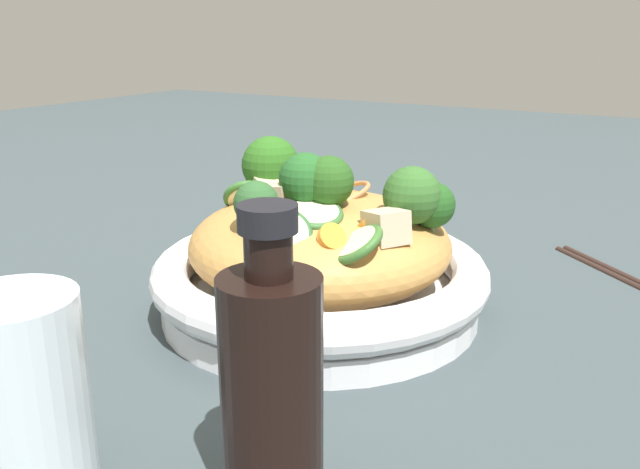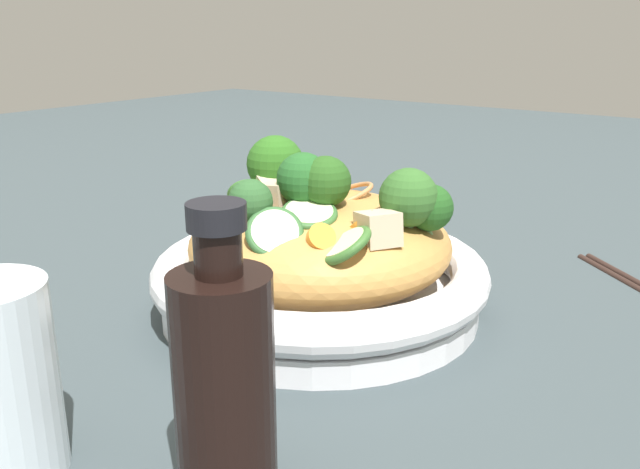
# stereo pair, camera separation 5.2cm
# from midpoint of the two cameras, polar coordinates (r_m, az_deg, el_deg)

# --- Properties ---
(ground_plane) EXTENTS (3.00, 3.00, 0.00)m
(ground_plane) POSITION_cam_midpoint_polar(r_m,az_deg,el_deg) (0.59, -2.56, -6.51)
(ground_plane) COLOR #364044
(serving_bowl) EXTENTS (0.28, 0.28, 0.05)m
(serving_bowl) POSITION_cam_midpoint_polar(r_m,az_deg,el_deg) (0.58, -2.60, -4.04)
(serving_bowl) COLOR white
(serving_bowl) RESTS_ON ground_plane
(noodle_heap) EXTENTS (0.22, 0.22, 0.09)m
(noodle_heap) POSITION_cam_midpoint_polar(r_m,az_deg,el_deg) (0.57, -2.64, -0.80)
(noodle_heap) COLOR #B78341
(noodle_heap) RESTS_ON serving_bowl
(broccoli_florets) EXTENTS (0.20, 0.14, 0.07)m
(broccoli_florets) POSITION_cam_midpoint_polar(r_m,az_deg,el_deg) (0.54, -1.57, 4.09)
(broccoli_florets) COLOR #9FBE75
(broccoli_florets) RESTS_ON serving_bowl
(carrot_coins) EXTENTS (0.10, 0.13, 0.03)m
(carrot_coins) POSITION_cam_midpoint_polar(r_m,az_deg,el_deg) (0.53, -2.88, 1.84)
(carrot_coins) COLOR orange
(carrot_coins) RESTS_ON serving_bowl
(zucchini_slices) EXTENTS (0.18, 0.12, 0.04)m
(zucchini_slices) POSITION_cam_midpoint_polar(r_m,az_deg,el_deg) (0.51, -4.72, 1.05)
(zucchini_slices) COLOR beige
(zucchini_slices) RESTS_ON serving_bowl
(chicken_chunks) EXTENTS (0.16, 0.09, 0.04)m
(chicken_chunks) POSITION_cam_midpoint_polar(r_m,az_deg,el_deg) (0.55, -3.51, 3.10)
(chicken_chunks) COLOR #CCB18E
(chicken_chunks) RESTS_ON serving_bowl
(soy_sauce_bottle) EXTENTS (0.05, 0.05, 0.16)m
(soy_sauce_bottle) POSITION_cam_midpoint_polar(r_m,az_deg,el_deg) (0.34, -8.59, -12.73)
(soy_sauce_bottle) COLOR black
(soy_sauce_bottle) RESTS_ON ground_plane
(drinking_glass) EXTENTS (0.07, 0.07, 0.11)m
(drinking_glass) POSITION_cam_midpoint_polar(r_m,az_deg,el_deg) (0.40, -27.39, -12.22)
(drinking_glass) COLOR silver
(drinking_glass) RESTS_ON ground_plane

